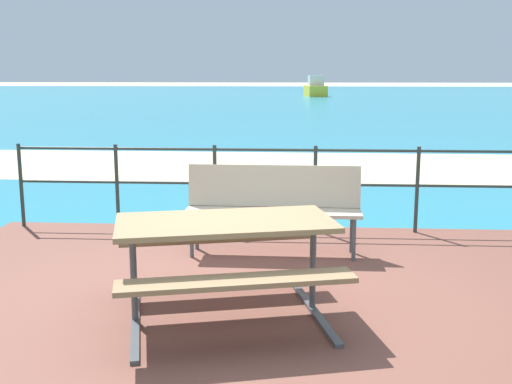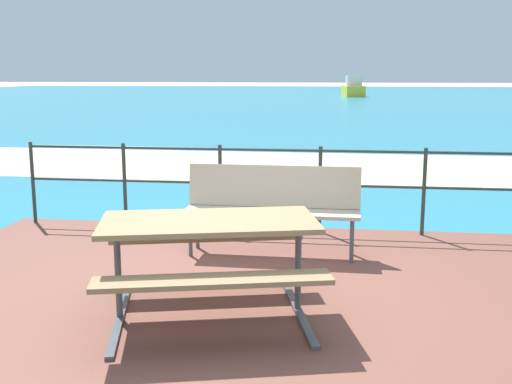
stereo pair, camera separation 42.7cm
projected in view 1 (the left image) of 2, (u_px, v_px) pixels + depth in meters
ground_plane at (249, 311)px, 5.04m from camera, size 240.00×240.00×0.00m
patio_paving at (249, 307)px, 5.04m from camera, size 6.40×5.20×0.06m
sea_water at (292, 100)px, 44.24m from camera, size 90.00×90.00×0.01m
beach_strip at (279, 166)px, 12.88m from camera, size 54.04×4.76×0.01m
picnic_table at (225, 241)px, 4.66m from camera, size 1.91×1.76×0.76m
park_bench at (273, 201)px, 6.36m from camera, size 1.79×0.44×0.90m
railing_fence at (265, 177)px, 7.28m from camera, size 5.94×0.04×1.01m
boat_near at (315, 89)px, 51.20m from camera, size 1.91×4.56×1.69m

